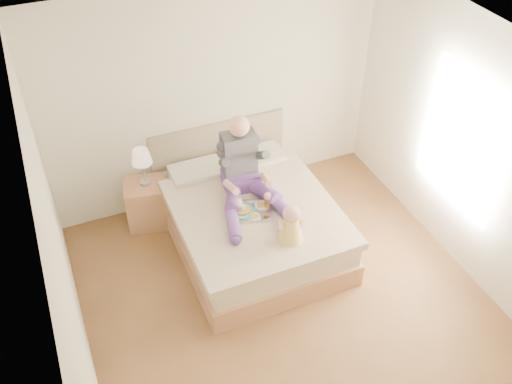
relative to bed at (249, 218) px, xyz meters
name	(u,v)px	position (x,y,z in m)	size (l,w,h in m)	color
room	(303,191)	(0.08, -1.08, 1.19)	(4.02, 4.22, 2.71)	brown
bed	(249,218)	(0.00, 0.00, 0.00)	(1.70, 2.18, 1.00)	#9F6C4A
nightstand	(147,203)	(-1.00, 0.73, -0.03)	(0.55, 0.51, 0.57)	#9F6C4A
lamp	(141,159)	(-0.98, 0.74, 0.62)	(0.23, 0.23, 0.47)	#B7B8BE
adult	(245,174)	(-0.01, 0.10, 0.56)	(0.78, 1.14, 0.93)	#58337F
tray	(251,209)	(-0.06, -0.21, 0.32)	(0.54, 0.47, 0.13)	#B7B8BE
baby	(291,225)	(0.15, -0.74, 0.47)	(0.29, 0.39, 0.44)	#E5BF48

